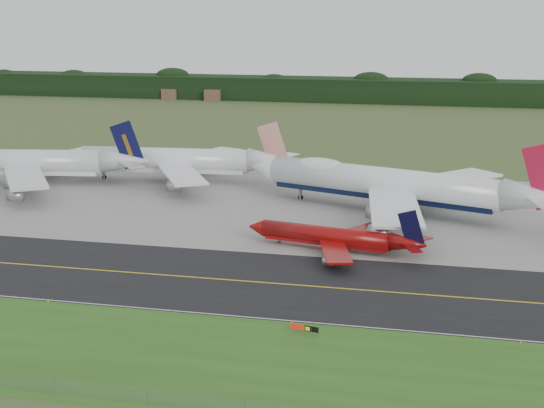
{
  "coord_description": "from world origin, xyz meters",
  "views": [
    {
      "loc": [
        25.9,
        -124.69,
        45.47
      ],
      "look_at": [
        -6.01,
        22.0,
        7.41
      ],
      "focal_mm": 50.0,
      "sensor_mm": 36.0,
      "label": 1
    }
  ],
  "objects_px": {
    "jet_star_tail": "(177,161)",
    "taxiway_sign": "(304,328)",
    "jet_ba_747": "(392,185)",
    "jet_red_737": "(335,237)",
    "jet_navy_gold": "(27,163)"
  },
  "relations": [
    {
      "from": "jet_red_737",
      "to": "jet_star_tail",
      "type": "relative_size",
      "value": 0.56
    },
    {
      "from": "jet_red_737",
      "to": "jet_navy_gold",
      "type": "distance_m",
      "value": 99.23
    },
    {
      "from": "jet_navy_gold",
      "to": "jet_star_tail",
      "type": "distance_m",
      "value": 40.71
    },
    {
      "from": "jet_star_tail",
      "to": "taxiway_sign",
      "type": "distance_m",
      "value": 107.72
    },
    {
      "from": "jet_ba_747",
      "to": "taxiway_sign",
      "type": "height_order",
      "value": "jet_ba_747"
    },
    {
      "from": "jet_red_737",
      "to": "taxiway_sign",
      "type": "bearing_deg",
      "value": -88.64
    },
    {
      "from": "jet_red_737",
      "to": "jet_navy_gold",
      "type": "bearing_deg",
      "value": 155.19
    },
    {
      "from": "jet_red_737",
      "to": "taxiway_sign",
      "type": "xyz_separation_m",
      "value": [
        0.97,
        -40.83,
        -1.7
      ]
    },
    {
      "from": "jet_red_737",
      "to": "jet_star_tail",
      "type": "height_order",
      "value": "jet_star_tail"
    },
    {
      "from": "jet_red_737",
      "to": "taxiway_sign",
      "type": "height_order",
      "value": "jet_red_737"
    },
    {
      "from": "jet_ba_747",
      "to": "jet_red_737",
      "type": "relative_size",
      "value": 2.1
    },
    {
      "from": "jet_ba_747",
      "to": "jet_red_737",
      "type": "distance_m",
      "value": 33.23
    },
    {
      "from": "jet_red_737",
      "to": "jet_navy_gold",
      "type": "relative_size",
      "value": 0.53
    },
    {
      "from": "jet_ba_747",
      "to": "jet_red_737",
      "type": "bearing_deg",
      "value": -105.9
    },
    {
      "from": "jet_ba_747",
      "to": "jet_navy_gold",
      "type": "height_order",
      "value": "jet_ba_747"
    }
  ]
}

